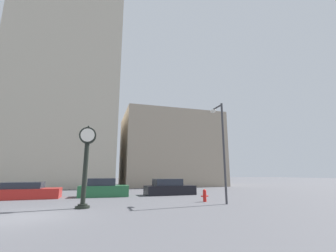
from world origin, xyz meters
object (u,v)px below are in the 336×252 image
Objects in this scene: car_red at (26,192)px; car_green at (103,189)px; fire_hydrant_near at (205,195)px; street_lamp_right at (220,136)px; street_clock at (86,156)px; car_black at (169,188)px.

car_green is at bearing -1.13° from car_red.
car_green is 4.96× the size of fire_hydrant_near.
fire_hydrant_near is at bearing 122.71° from street_lamp_right.
street_clock reaches higher than car_red.
street_lamp_right reaches higher than car_red.
street_lamp_right is at bearing -57.29° from fire_hydrant_near.
street_clock is 5.66× the size of fire_hydrant_near.
car_green is 10.45m from street_lamp_right.
car_black is 0.69× the size of street_lamp_right.
street_lamp_right is (1.53, -6.66, 3.70)m from car_black.
car_red is at bearing -177.28° from car_green.
fire_hydrant_near is 4.10m from street_lamp_right.
car_green is 5.65m from car_black.
fire_hydrant_near is at bearing -37.65° from car_green.
car_red is at bearing 125.20° from street_clock.
car_black is 7.77m from street_lamp_right.
street_lamp_right is (12.77, -6.67, 3.77)m from car_red.
street_clock is 6.72m from car_green.
car_black is (5.65, 0.01, -0.04)m from car_green.
fire_hydrant_near is at bearing 5.53° from street_clock.
car_black is at bearing -1.00° from car_red.
car_red is 11.24m from car_black.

